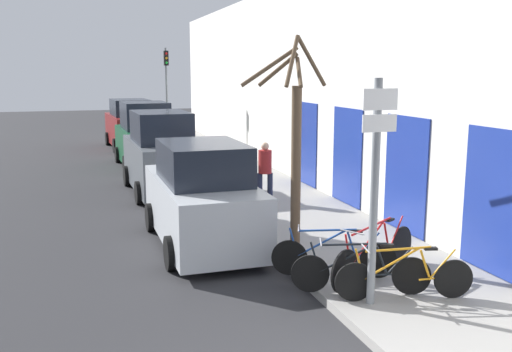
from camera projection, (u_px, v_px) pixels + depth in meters
name	position (u px, v px, depth m)	size (l,w,h in m)	color
ground_plane	(174.00, 200.00, 16.30)	(80.00, 80.00, 0.00)	#28282B
sidewalk_curb	(236.00, 176.00, 19.69)	(3.20, 32.00, 0.15)	gray
building_facade	(285.00, 83.00, 19.56)	(0.23, 32.00, 6.50)	silver
signpost	(375.00, 186.00, 8.38)	(0.55, 0.14, 3.40)	gray
bicycle_0	(404.00, 277.00, 8.79)	(2.14, 0.62, 0.86)	black
bicycle_1	(361.00, 271.00, 9.04)	(2.08, 0.86, 0.85)	black
bicycle_2	(375.00, 254.00, 9.71)	(2.23, 1.31, 0.99)	black
bicycle_3	(334.00, 256.00, 9.78)	(1.99, 0.87, 0.86)	black
parked_car_0	(202.00, 199.00, 11.95)	(2.02, 4.45, 2.20)	#B2B7BC
parked_car_1	(161.00, 156.00, 17.12)	(2.03, 4.45, 2.47)	#51565B
parked_car_2	(145.00, 138.00, 21.92)	(2.16, 4.19, 2.49)	#144728
parked_car_3	(130.00, 126.00, 27.18)	(2.24, 4.69, 2.33)	maroon
pedestrian_near	(265.00, 168.00, 15.30)	(0.42, 0.36, 1.62)	#1E2338
street_tree	(295.00, 149.00, 10.90)	(1.71, 1.12, 4.16)	brown
traffic_light	(167.00, 85.00, 25.45)	(0.20, 0.30, 4.50)	gray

